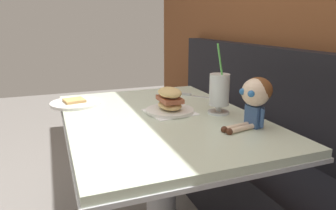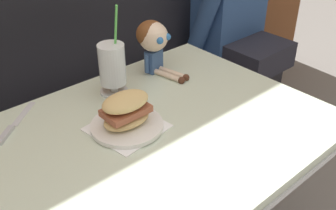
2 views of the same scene
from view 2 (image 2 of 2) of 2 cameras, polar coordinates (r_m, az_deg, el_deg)
booth_bench at (r=1.86m, az=-14.86°, el=-5.58°), size 2.60×0.48×1.00m
diner_table at (r=1.30m, az=-2.61°, el=-10.88°), size 1.11×0.81×0.74m
milkshake_glass at (r=1.34m, az=-8.06°, el=5.46°), size 0.10×0.10×0.31m
sandwich_plate at (r=1.17m, az=-6.05°, el=-1.47°), size 0.22×0.22×0.12m
butter_knife at (r=1.27m, az=-21.79°, el=-3.20°), size 0.19×0.17×0.01m
seated_doll at (r=1.47m, az=-2.13°, el=9.45°), size 0.13×0.23×0.20m
diner_patron at (r=2.25m, az=9.59°, el=13.75°), size 0.55×0.48×0.81m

